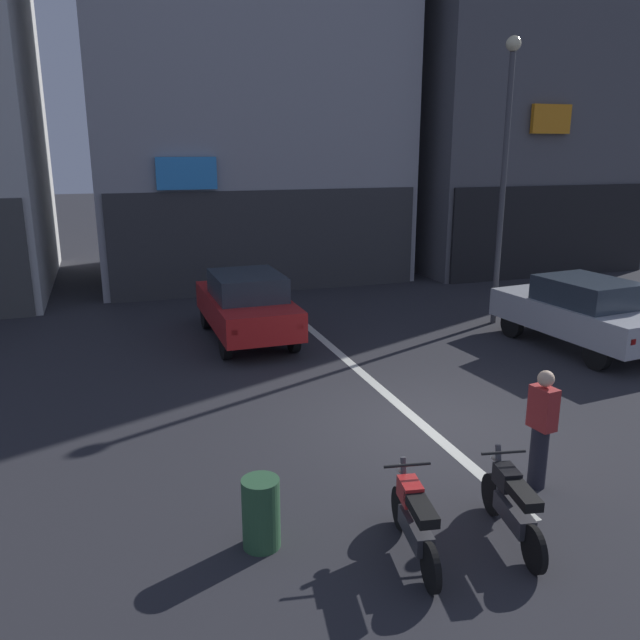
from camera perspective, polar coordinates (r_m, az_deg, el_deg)
name	(u,v)px	position (r m, az deg, el deg)	size (l,w,h in m)	color
ground_plane	(423,425)	(10.90, 9.15, -9.25)	(120.00, 120.00, 0.00)	#2B2B30
lane_centre_line	(312,330)	(16.12, -0.72, -0.92)	(0.20, 18.00, 0.01)	silver
building_far_right	(496,5)	(28.07, 15.44, 25.50)	(8.36, 9.23, 19.51)	#56565B
car_red_crossing_near	(247,304)	(15.21, -6.58, 1.44)	(1.79, 4.11, 1.64)	black
car_silver_parked_kerbside	(581,311)	(15.63, 22.30, 0.75)	(2.17, 4.26, 1.64)	black
car_grey_down_street	(291,251)	(22.91, -2.63, 6.16)	(2.13, 4.24, 1.64)	black
street_lamp	(505,157)	(16.87, 16.22, 13.85)	(0.36, 0.36, 7.02)	#47474C
motorcycle_red_row_leftmost	(414,519)	(7.54, 8.42, -17.21)	(0.55, 1.66, 0.98)	black
motorcycle_black_row_left_mid	(512,504)	(8.05, 16.79, -15.49)	(0.55, 1.65, 0.98)	black
person_by_motorcycles	(541,428)	(9.10, 19.15, -9.14)	(0.27, 0.39, 1.67)	#23232D
trash_bin	(261,513)	(7.66, -5.29, -16.81)	(0.44, 0.44, 0.85)	#2D5938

